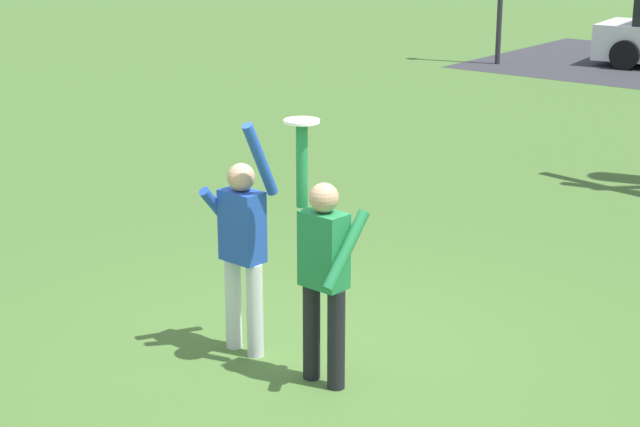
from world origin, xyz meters
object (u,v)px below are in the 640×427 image
person_catcher (324,267)px  frisbee_disc (302,121)px  person_defender (243,242)px  field_cone_orange (312,259)px

person_catcher → frisbee_disc: frisbee_disc is taller
person_defender → field_cone_orange: (-0.75, 1.84, -0.82)m
frisbee_disc → field_cone_orange: (-1.42, 1.89, -1.93)m
field_cone_orange → person_defender: bearing=-67.9°
person_catcher → frisbee_disc: 1.13m
frisbee_disc → person_defender: bearing=176.3°
person_defender → field_cone_orange: person_defender is taller
person_defender → field_cone_orange: size_ratio=6.37×
frisbee_disc → field_cone_orange: size_ratio=0.86×
person_defender → frisbee_disc: 1.30m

